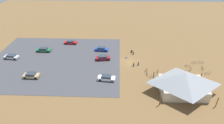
{
  "coord_description": "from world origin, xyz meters",
  "views": [
    {
      "loc": [
        3.11,
        49.11,
        29.71
      ],
      "look_at": [
        4.86,
        2.02,
        1.2
      ],
      "focal_mm": 29.83,
      "sensor_mm": 36.0,
      "label": 1
    }
  ],
  "objects_px": {
    "bicycle_white_edge_north": "(186,71)",
    "visitor_by_pavilion": "(134,64)",
    "bicycle_yellow_mid_cluster": "(146,70)",
    "bicycle_teal_trailside": "(158,71)",
    "bicycle_green_yard_center": "(191,69)",
    "bicycle_black_yard_front": "(202,68)",
    "car_blue_back_corner": "(101,49)",
    "trash_bin": "(132,51)",
    "bicycle_teal_edge_south": "(152,76)",
    "car_white_near_entry": "(107,78)",
    "bicycle_red_yard_right": "(188,66)",
    "visitor_crossing_yard": "(138,63)",
    "bicycle_blue_lone_east": "(201,62)",
    "car_green_front_row": "(44,50)",
    "car_tan_second_row": "(31,75)",
    "bicycle_purple_front_row": "(147,74)",
    "visitor_near_lot": "(133,52)",
    "car_red_aisle_side": "(71,42)",
    "bike_pavilion": "(184,82)",
    "car_silver_far_end": "(11,57)",
    "bicycle_orange_near_sign": "(194,63)",
    "bicycle_silver_near_porch": "(207,73)",
    "lot_sign": "(126,59)",
    "car_maroon_mid_lot": "(103,58)"
  },
  "relations": [
    {
      "from": "car_blue_back_corner",
      "to": "bicycle_yellow_mid_cluster",
      "type": "bearing_deg",
      "value": 138.79
    },
    {
      "from": "bike_pavilion",
      "to": "trash_bin",
      "type": "height_order",
      "value": "bike_pavilion"
    },
    {
      "from": "bicycle_purple_front_row",
      "to": "visitor_near_lot",
      "type": "bearing_deg",
      "value": -75.56
    },
    {
      "from": "bicycle_yellow_mid_cluster",
      "to": "car_tan_second_row",
      "type": "distance_m",
      "value": 31.65
    },
    {
      "from": "bicycle_black_yard_front",
      "to": "car_blue_back_corner",
      "type": "xyz_separation_m",
      "value": [
        30.1,
        -10.51,
        0.34
      ]
    },
    {
      "from": "visitor_crossing_yard",
      "to": "bicycle_blue_lone_east",
      "type": "bearing_deg",
      "value": -174.79
    },
    {
      "from": "bike_pavilion",
      "to": "car_silver_far_end",
      "type": "relative_size",
      "value": 2.68
    },
    {
      "from": "bicycle_red_yard_right",
      "to": "car_blue_back_corner",
      "type": "bearing_deg",
      "value": -19.63
    },
    {
      "from": "bicycle_teal_edge_south",
      "to": "car_maroon_mid_lot",
      "type": "bearing_deg",
      "value": -32.73
    },
    {
      "from": "bicycle_white_edge_north",
      "to": "visitor_crossing_yard",
      "type": "relative_size",
      "value": 0.94
    },
    {
      "from": "bicycle_silver_near_porch",
      "to": "car_green_front_row",
      "type": "height_order",
      "value": "car_green_front_row"
    },
    {
      "from": "lot_sign",
      "to": "bicycle_yellow_mid_cluster",
      "type": "bearing_deg",
      "value": 143.16
    },
    {
      "from": "trash_bin",
      "to": "bicycle_blue_lone_east",
      "type": "bearing_deg",
      "value": 163.15
    },
    {
      "from": "bicycle_teal_trailside",
      "to": "visitor_by_pavilion",
      "type": "distance_m",
      "value": 7.27
    },
    {
      "from": "bicycle_white_edge_north",
      "to": "visitor_by_pavilion",
      "type": "height_order",
      "value": "visitor_by_pavilion"
    },
    {
      "from": "trash_bin",
      "to": "visitor_by_pavilion",
      "type": "xyz_separation_m",
      "value": [
        -0.12,
        8.63,
        0.39
      ]
    },
    {
      "from": "car_maroon_mid_lot",
      "to": "bicycle_white_edge_north",
      "type": "bearing_deg",
      "value": 165.47
    },
    {
      "from": "bike_pavilion",
      "to": "lot_sign",
      "type": "relative_size",
      "value": 5.74
    },
    {
      "from": "visitor_by_pavilion",
      "to": "car_maroon_mid_lot",
      "type": "bearing_deg",
      "value": -19.85
    },
    {
      "from": "bicycle_silver_near_porch",
      "to": "bicycle_teal_trailside",
      "type": "xyz_separation_m",
      "value": [
        13.64,
        -0.44,
        0.0
      ]
    },
    {
      "from": "bicycle_orange_near_sign",
      "to": "bicycle_teal_trailside",
      "type": "xyz_separation_m",
      "value": [
        11.78,
        5.07,
        0.01
      ]
    },
    {
      "from": "car_blue_back_corner",
      "to": "car_green_front_row",
      "type": "relative_size",
      "value": 0.96
    },
    {
      "from": "visitor_by_pavilion",
      "to": "car_red_aisle_side",
      "type": "bearing_deg",
      "value": -33.26
    },
    {
      "from": "lot_sign",
      "to": "visitor_by_pavilion",
      "type": "relative_size",
      "value": 1.37
    },
    {
      "from": "bicycle_yellow_mid_cluster",
      "to": "car_tan_second_row",
      "type": "bearing_deg",
      "value": 7.56
    },
    {
      "from": "bicycle_yellow_mid_cluster",
      "to": "bicycle_teal_trailside",
      "type": "xyz_separation_m",
      "value": [
        -3.18,
        0.42,
        0.02
      ]
    },
    {
      "from": "bicycle_silver_near_porch",
      "to": "bicycle_orange_near_sign",
      "type": "bearing_deg",
      "value": -71.33
    },
    {
      "from": "bicycle_blue_lone_east",
      "to": "car_green_front_row",
      "type": "xyz_separation_m",
      "value": [
        50.51,
        -5.8,
        0.39
      ]
    },
    {
      "from": "bicycle_teal_edge_south",
      "to": "car_white_near_entry",
      "type": "relative_size",
      "value": 0.38
    },
    {
      "from": "bicycle_yellow_mid_cluster",
      "to": "bicycle_blue_lone_east",
      "type": "bearing_deg",
      "value": -163.87
    },
    {
      "from": "lot_sign",
      "to": "bicycle_orange_near_sign",
      "type": "xyz_separation_m",
      "value": [
        -20.65,
        -0.39,
        -1.03
      ]
    },
    {
      "from": "bicycle_teal_edge_south",
      "to": "car_blue_back_corner",
      "type": "distance_m",
      "value": 21.27
    },
    {
      "from": "bicycle_green_yard_center",
      "to": "bicycle_orange_near_sign",
      "type": "bearing_deg",
      "value": -120.36
    },
    {
      "from": "bicycle_blue_lone_east",
      "to": "car_tan_second_row",
      "type": "xyz_separation_m",
      "value": [
        48.57,
        9.14,
        0.4
      ]
    },
    {
      "from": "bicycle_blue_lone_east",
      "to": "visitor_by_pavilion",
      "type": "distance_m",
      "value": 20.75
    },
    {
      "from": "car_green_front_row",
      "to": "visitor_crossing_yard",
      "type": "height_order",
      "value": "visitor_crossing_yard"
    },
    {
      "from": "trash_bin",
      "to": "bicycle_purple_front_row",
      "type": "relative_size",
      "value": 0.53
    },
    {
      "from": "bike_pavilion",
      "to": "bicycle_red_yard_right",
      "type": "distance_m",
      "value": 12.74
    },
    {
      "from": "car_tan_second_row",
      "to": "car_white_near_entry",
      "type": "bearing_deg",
      "value": 178.84
    },
    {
      "from": "visitor_near_lot",
      "to": "visitor_crossing_yard",
      "type": "xyz_separation_m",
      "value": [
        -1.05,
        6.79,
        -0.02
      ]
    },
    {
      "from": "bicycle_orange_near_sign",
      "to": "car_tan_second_row",
      "type": "distance_m",
      "value": 47.16
    },
    {
      "from": "visitor_near_lot",
      "to": "bicycle_green_yard_center",
      "type": "bearing_deg",
      "value": 149.97
    },
    {
      "from": "car_red_aisle_side",
      "to": "visitor_crossing_yard",
      "type": "height_order",
      "value": "visitor_crossing_yard"
    },
    {
      "from": "bicycle_green_yard_center",
      "to": "visitor_by_pavilion",
      "type": "xyz_separation_m",
      "value": [
        16.17,
        -1.72,
        0.48
      ]
    },
    {
      "from": "bicycle_blue_lone_east",
      "to": "bicycle_red_yard_right",
      "type": "bearing_deg",
      "value": 25.68
    },
    {
      "from": "car_red_aisle_side",
      "to": "bicycle_orange_near_sign",
      "type": "bearing_deg",
      "value": 162.85
    },
    {
      "from": "car_red_aisle_side",
      "to": "bicycle_teal_trailside",
      "type": "bearing_deg",
      "value": 148.56
    },
    {
      "from": "car_white_near_entry",
      "to": "bicycle_red_yard_right",
      "type": "bearing_deg",
      "value": -162.78
    },
    {
      "from": "bicycle_red_yard_right",
      "to": "bicycle_teal_trailside",
      "type": "bearing_deg",
      "value": 18.58
    },
    {
      "from": "bicycle_black_yard_front",
      "to": "bicycle_yellow_mid_cluster",
      "type": "height_order",
      "value": "bicycle_black_yard_front"
    }
  ]
}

